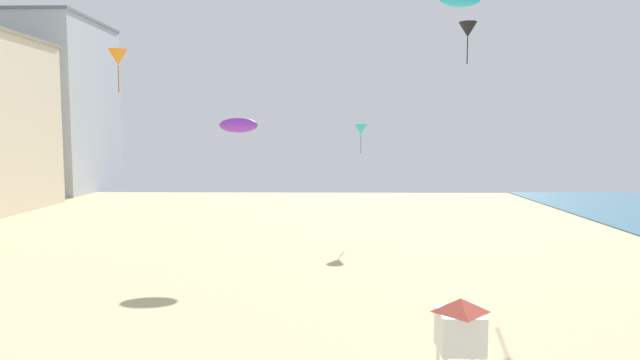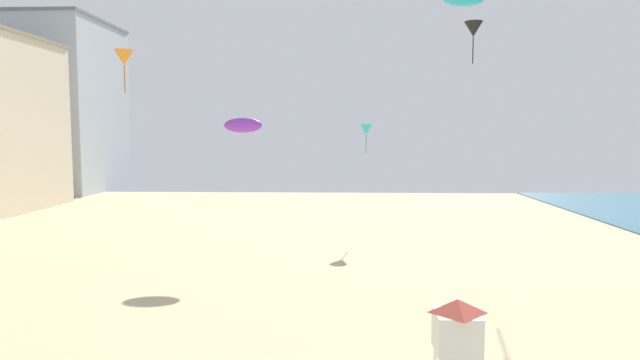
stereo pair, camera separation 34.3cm
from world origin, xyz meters
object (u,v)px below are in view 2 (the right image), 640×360
object	(u,v)px
kite_black_delta	(473,29)
kite_orange_delta_2	(124,58)
kite_cyan_delta	(366,129)
lifeguard_stand	(457,327)
kite_purple_parafoil	(243,125)

from	to	relation	value
kite_black_delta	kite_orange_delta_2	distance (m)	21.85
kite_black_delta	kite_cyan_delta	bearing A→B (deg)	152.49
lifeguard_stand	kite_orange_delta_2	world-z (taller)	kite_orange_delta_2
kite_purple_parafoil	kite_orange_delta_2	world-z (taller)	kite_orange_delta_2
lifeguard_stand	kite_black_delta	distance (m)	24.73
lifeguard_stand	kite_orange_delta_2	xyz separation A→B (m)	(-16.40, 19.99, 9.55)
kite_purple_parafoil	kite_orange_delta_2	xyz separation A→B (m)	(-7.74, 1.98, 4.20)
kite_cyan_delta	kite_orange_delta_2	size ratio (longest dim) A/B	0.78
kite_purple_parafoil	kite_orange_delta_2	distance (m)	9.03
kite_black_delta	kite_purple_parafoil	distance (m)	15.59
kite_orange_delta_2	lifeguard_stand	bearing A→B (deg)	-50.65
kite_cyan_delta	kite_orange_delta_2	distance (m)	16.54
lifeguard_stand	kite_black_delta	world-z (taller)	kite_black_delta
kite_purple_parafoil	kite_orange_delta_2	size ratio (longest dim) A/B	0.85
lifeguard_stand	kite_black_delta	bearing A→B (deg)	83.98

